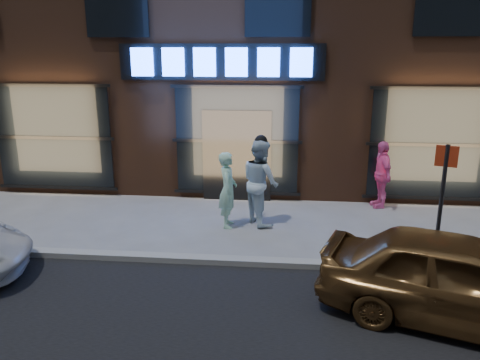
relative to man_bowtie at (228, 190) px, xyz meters
The scene contains 8 objects.
ground 2.14m from the man_bowtie, 90.04° to the right, with size 90.00×90.00×0.00m, color slate.
curb 2.11m from the man_bowtie, 90.04° to the right, with size 60.00×0.25×0.12m, color gray.
storefront_building 7.40m from the man_bowtie, 90.02° to the left, with size 30.20×8.28×10.30m.
man_bowtie is the anchor object (origin of this frame).
man_cap 0.78m from the man_bowtie, 21.29° to the left, with size 0.96×0.75×1.98m, color white.
passerby 4.09m from the man_bowtie, 25.22° to the left, with size 1.00×0.42×1.71m, color pink.
gold_sedan 5.24m from the man_bowtie, 43.00° to the right, with size 1.61×4.01×1.37m, color brown.
sign_post 4.45m from the man_bowtie, 23.77° to the right, with size 0.36×0.16×2.33m.
Camera 1 is at (1.25, -8.02, 3.91)m, focal length 35.00 mm.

